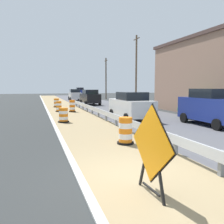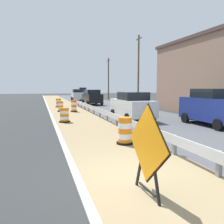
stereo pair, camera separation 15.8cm
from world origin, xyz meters
The scene contains 19 objects.
ground_plane centered at (0.00, 0.00, 0.00)m, with size 160.00×160.00×0.00m, color #2B2D2D.
median_dirt_strip centered at (0.62, 0.00, 0.00)m, with size 3.63×120.00×0.01m, color #8E7A56.
curb_near_edge centered at (-1.30, 0.00, 0.00)m, with size 0.20×120.00×0.11m, color #ADADA8.
guardrail_median centered at (2.20, 1.50, 0.52)m, with size 0.18×43.87×0.71m.
warning_sign_diamond centered at (0.01, -0.94, 1.06)m, with size 0.11×1.74×2.01m.
traffic_barrel_nearest centered at (1.16, 3.45, 0.50)m, with size 0.70×0.70×1.10m.
traffic_barrel_close centered at (-0.61, 10.16, 0.43)m, with size 0.74×0.74×0.97m.
traffic_barrel_mid centered at (-0.28, 17.04, 0.45)m, with size 0.64×0.64×1.00m.
traffic_barrel_far centered at (0.90, 16.45, 0.51)m, with size 0.64×0.64×1.12m.
traffic_barrel_farther centered at (-0.07, 22.14, 0.46)m, with size 0.74×0.74×1.02m.
car_lead_near_lane centered at (4.17, 35.40, 0.98)m, with size 2.10×4.35×1.96m.
car_trailing_near_lane centered at (7.79, 6.13, 1.11)m, with size 1.94×4.42×2.24m.
car_lead_far_lane centered at (4.18, 10.06, 1.00)m, with size 2.10×4.57×1.99m.
car_mid_far_lane centered at (7.63, 49.32, 1.10)m, with size 2.07×4.42×2.21m.
car_trailing_far_lane centered at (4.45, 24.51, 1.00)m, with size 2.19×4.23×2.00m.
roadside_shop_near centered at (13.59, 11.76, 3.36)m, with size 6.90×12.50×6.70m.
utility_pole_mid centered at (10.95, 24.32, 4.84)m, with size 0.24×1.80×9.35m.
utility_pole_far centered at (10.63, 37.74, 4.08)m, with size 0.24×1.80×7.85m.
bush_roadside centered at (8.97, 9.31, 0.65)m, with size 2.34×2.34×1.29m, color #337533.
Camera 2 is at (-2.15, -5.31, 2.34)m, focal length 37.01 mm.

